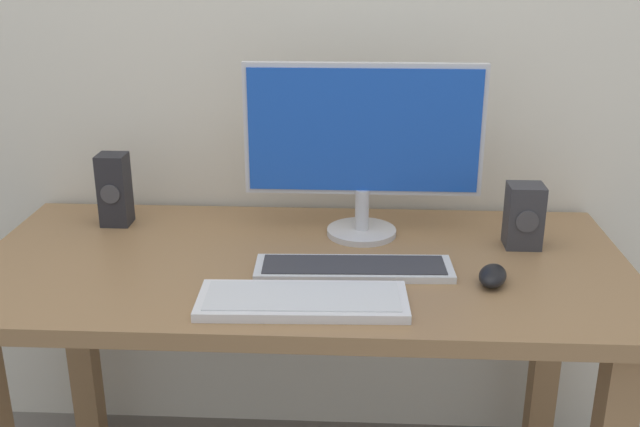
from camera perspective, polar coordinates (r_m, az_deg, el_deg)
The scene contains 7 objects.
desk at distance 1.85m, azimuth -1.35°, elevation -6.72°, with size 1.58×0.75×0.75m.
monitor at distance 1.88m, azimuth 3.36°, elevation 5.66°, with size 0.61×0.18×0.45m.
keyboard_primary at distance 1.73m, azimuth 2.62°, elevation -4.22°, with size 0.46×0.15×0.02m.
keyboard_secondary at distance 1.58m, azimuth -1.35°, elevation -6.72°, with size 0.45×0.18×0.02m.
mouse at distance 1.71m, azimuth 13.15°, elevation -4.69°, with size 0.06×0.11×0.04m, color black.
speaker_right at distance 1.92m, azimuth 15.43°, elevation -0.17°, with size 0.09×0.08×0.16m.
speaker_left at distance 2.07m, azimuth -15.54°, elevation 1.79°, with size 0.08×0.08×0.20m.
Camera 1 is at (0.13, -1.64, 1.47)m, focal length 41.55 mm.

